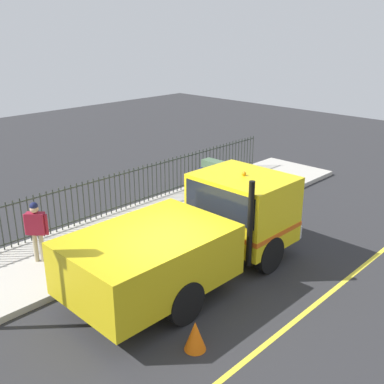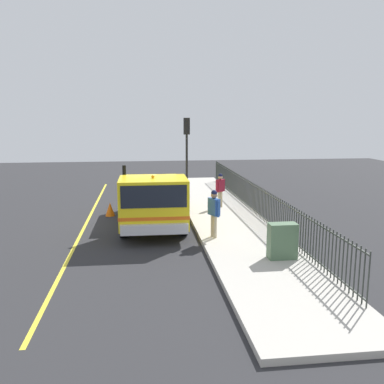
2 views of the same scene
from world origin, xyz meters
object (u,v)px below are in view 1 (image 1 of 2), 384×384
worker_standing (201,188)px  utility_cabinet (213,175)px  pedestrian_distant (36,226)px  work_truck (204,228)px  traffic_cone (195,336)px

worker_standing → utility_cabinet: worker_standing is taller
pedestrian_distant → utility_cabinet: 7.36m
work_truck → worker_standing: size_ratio=3.66×
utility_cabinet → traffic_cone: 8.93m
worker_standing → utility_cabinet: size_ratio=1.57×
work_truck → worker_standing: (2.10, -2.19, -0.03)m
work_truck → traffic_cone: work_truck is taller
pedestrian_distant → work_truck: bearing=-3.0°
work_truck → traffic_cone: bearing=-50.0°
work_truck → pedestrian_distant: work_truck is taller
utility_cabinet → traffic_cone: size_ratio=1.77×
worker_standing → utility_cabinet: (1.67, -2.47, -0.50)m
worker_standing → pedestrian_distant: size_ratio=1.06×
work_truck → worker_standing: bearing=134.4°
worker_standing → pedestrian_distant: 5.00m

